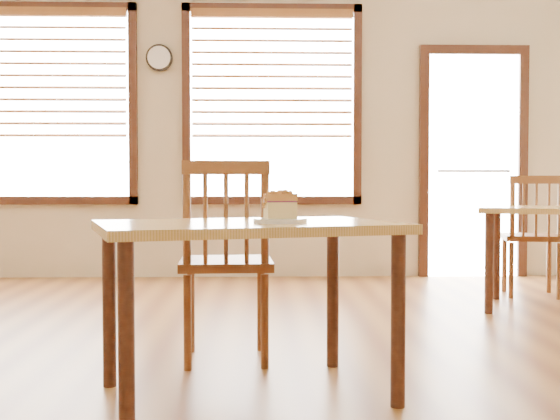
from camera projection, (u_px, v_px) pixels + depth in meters
name	position (u px, v px, depth m)	size (l,w,h in m)	color
ground	(218.00, 400.00, 2.96)	(8.00, 8.00, 0.00)	brown
window_left	(46.00, 93.00, 6.81)	(1.76, 0.10, 1.96)	white
window_right	(272.00, 93.00, 6.88)	(1.76, 0.10, 1.96)	white
entry_door	(473.00, 156.00, 6.96)	(1.08, 0.06, 2.29)	white
wall_clock	(159.00, 58.00, 6.82)	(0.26, 0.05, 0.26)	black
cafe_table_main	(246.00, 244.00, 2.99)	(1.42, 1.14, 0.75)	tan
cafe_chair_main	(226.00, 260.00, 3.58)	(0.49, 0.49, 1.04)	brown
cafe_chair_second	(532.00, 235.00, 5.72)	(0.53, 0.53, 0.99)	brown
plate	(280.00, 221.00, 2.93)	(0.23, 0.23, 0.02)	white
cake_slice	(280.00, 205.00, 2.93)	(0.15, 0.12, 0.12)	#D1BF76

